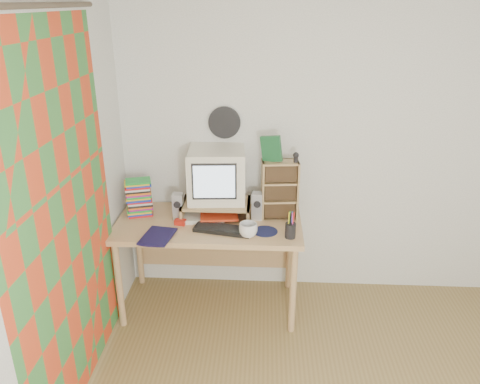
# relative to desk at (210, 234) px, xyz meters

# --- Properties ---
(back_wall) EXTENTS (3.50, 0.00, 3.50)m
(back_wall) POSITION_rel_desk_xyz_m (1.03, 0.31, 0.63)
(back_wall) COLOR white
(back_wall) RESTS_ON floor
(left_wall) EXTENTS (0.00, 3.50, 3.50)m
(left_wall) POSITION_rel_desk_xyz_m (-0.72, -1.44, 0.63)
(left_wall) COLOR white
(left_wall) RESTS_ON floor
(curtain) EXTENTS (0.00, 2.20, 2.20)m
(curtain) POSITION_rel_desk_xyz_m (-0.68, -0.96, 0.53)
(curtain) COLOR red
(curtain) RESTS_ON left_wall
(wall_disc) EXTENTS (0.25, 0.02, 0.25)m
(wall_disc) POSITION_rel_desk_xyz_m (0.10, 0.29, 0.81)
(wall_disc) COLOR black
(wall_disc) RESTS_ON back_wall
(desk) EXTENTS (1.40, 0.70, 0.75)m
(desk) POSITION_rel_desk_xyz_m (0.00, 0.00, 0.00)
(desk) COLOR tan
(desk) RESTS_ON floor
(monitor_riser) EXTENTS (0.52, 0.30, 0.12)m
(monitor_riser) POSITION_rel_desk_xyz_m (0.05, 0.04, 0.23)
(monitor_riser) COLOR tan
(monitor_riser) RESTS_ON desk
(crt_monitor) EXTENTS (0.45, 0.45, 0.40)m
(crt_monitor) POSITION_rel_desk_xyz_m (0.05, 0.09, 0.45)
(crt_monitor) COLOR silver
(crt_monitor) RESTS_ON monitor_riser
(speaker_left) EXTENTS (0.08, 0.08, 0.21)m
(speaker_left) POSITION_rel_desk_xyz_m (-0.23, -0.02, 0.24)
(speaker_left) COLOR #B4B4B9
(speaker_left) RESTS_ON desk
(speaker_right) EXTENTS (0.09, 0.09, 0.21)m
(speaker_right) POSITION_rel_desk_xyz_m (0.37, 0.01, 0.24)
(speaker_right) COLOR #B4B4B9
(speaker_right) RESTS_ON desk
(keyboard) EXTENTS (0.44, 0.22, 0.03)m
(keyboard) POSITION_rel_desk_xyz_m (0.12, -0.21, 0.15)
(keyboard) COLOR black
(keyboard) RESTS_ON desk
(dvd_stack) EXTENTS (0.21, 0.18, 0.26)m
(dvd_stack) POSITION_rel_desk_xyz_m (-0.55, 0.03, 0.27)
(dvd_stack) COLOR brown
(dvd_stack) RESTS_ON desk
(cd_rack) EXTENTS (0.28, 0.17, 0.45)m
(cd_rack) POSITION_rel_desk_xyz_m (0.53, 0.05, 0.36)
(cd_rack) COLOR tan
(cd_rack) RESTS_ON desk
(mug) EXTENTS (0.15, 0.15, 0.10)m
(mug) POSITION_rel_desk_xyz_m (0.31, -0.29, 0.19)
(mug) COLOR silver
(mug) RESTS_ON desk
(diary) EXTENTS (0.27, 0.22, 0.05)m
(diary) POSITION_rel_desk_xyz_m (-0.43, -0.33, 0.16)
(diary) COLOR #130F38
(diary) RESTS_ON desk
(mousepad) EXTENTS (0.18, 0.18, 0.00)m
(mousepad) POSITION_rel_desk_xyz_m (0.43, -0.20, 0.14)
(mousepad) COLOR black
(mousepad) RESTS_ON desk
(pen_cup) EXTENTS (0.09, 0.09, 0.15)m
(pen_cup) POSITION_rel_desk_xyz_m (0.61, -0.28, 0.21)
(pen_cup) COLOR black
(pen_cup) RESTS_ON desk
(papers) EXTENTS (0.36, 0.28, 0.04)m
(papers) POSITION_rel_desk_xyz_m (-0.00, 0.01, 0.16)
(papers) COLOR beige
(papers) RESTS_ON desk
(red_box) EXTENTS (0.09, 0.07, 0.04)m
(red_box) POSITION_rel_desk_xyz_m (-0.20, -0.12, 0.15)
(red_box) COLOR red
(red_box) RESTS_ON desk
(game_box) EXTENTS (0.15, 0.08, 0.19)m
(game_box) POSITION_rel_desk_xyz_m (0.46, 0.05, 0.68)
(game_box) COLOR #18542B
(game_box) RESTS_ON cd_rack
(webcam) EXTENTS (0.05, 0.05, 0.08)m
(webcam) POSITION_rel_desk_xyz_m (0.64, 0.04, 0.63)
(webcam) COLOR black
(webcam) RESTS_ON cd_rack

